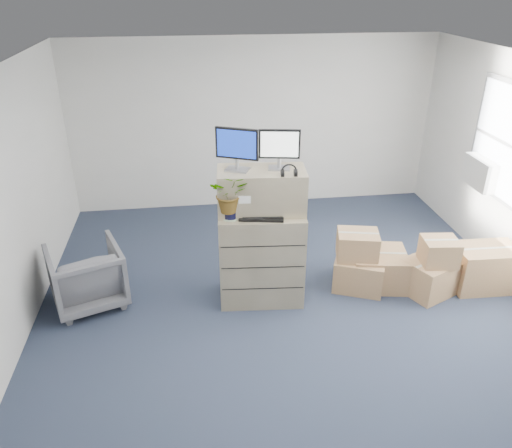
# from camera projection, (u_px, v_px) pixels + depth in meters

# --- Properties ---
(ground) EXTENTS (7.00, 7.00, 0.00)m
(ground) POSITION_uv_depth(u_px,v_px,m) (294.00, 325.00, 5.77)
(ground) COLOR #232A3F
(ground) RESTS_ON ground
(wall_back) EXTENTS (6.00, 0.02, 2.80)m
(wall_back) POSITION_uv_depth(u_px,v_px,m) (254.00, 124.00, 8.24)
(wall_back) COLOR silver
(wall_back) RESTS_ON ground
(ac_unit) EXTENTS (0.24, 0.60, 0.40)m
(ac_unit) POSITION_uv_depth(u_px,v_px,m) (482.00, 173.00, 6.82)
(ac_unit) COLOR white
(ac_unit) RESTS_ON wall_right
(filing_cabinet_lower) EXTENTS (1.05, 0.69, 1.17)m
(filing_cabinet_lower) POSITION_uv_depth(u_px,v_px,m) (261.00, 256.00, 6.03)
(filing_cabinet_lower) COLOR gray
(filing_cabinet_lower) RESTS_ON ground
(filing_cabinet_upper) EXTENTS (1.04, 0.58, 0.50)m
(filing_cabinet_upper) POSITION_uv_depth(u_px,v_px,m) (261.00, 191.00, 5.71)
(filing_cabinet_upper) COLOR gray
(filing_cabinet_upper) RESTS_ON filing_cabinet_lower
(monitor_left) EXTENTS (0.46, 0.27, 0.48)m
(monitor_left) POSITION_uv_depth(u_px,v_px,m) (237.00, 147.00, 5.46)
(monitor_left) COLOR #99999E
(monitor_left) RESTS_ON filing_cabinet_upper
(monitor_right) EXTENTS (0.46, 0.21, 0.45)m
(monitor_right) POSITION_uv_depth(u_px,v_px,m) (279.00, 147.00, 5.51)
(monitor_right) COLOR #99999E
(monitor_right) RESTS_ON filing_cabinet_upper
(headphones) EXTENTS (0.18, 0.03, 0.18)m
(headphones) POSITION_uv_depth(u_px,v_px,m) (289.00, 171.00, 5.42)
(headphones) COLOR black
(headphones) RESTS_ON filing_cabinet_upper
(keyboard) EXTENTS (0.54, 0.30, 0.03)m
(keyboard) POSITION_uv_depth(u_px,v_px,m) (261.00, 217.00, 5.63)
(keyboard) COLOR black
(keyboard) RESTS_ON filing_cabinet_lower
(mouse) EXTENTS (0.11, 0.07, 0.04)m
(mouse) POSITION_uv_depth(u_px,v_px,m) (294.00, 214.00, 5.67)
(mouse) COLOR silver
(mouse) RESTS_ON filing_cabinet_lower
(water_bottle) EXTENTS (0.08, 0.08, 0.29)m
(water_bottle) POSITION_uv_depth(u_px,v_px,m) (268.00, 199.00, 5.75)
(water_bottle) COLOR gray
(water_bottle) RESTS_ON filing_cabinet_lower
(phone_dock) EXTENTS (0.07, 0.06, 0.15)m
(phone_dock) POSITION_uv_depth(u_px,v_px,m) (261.00, 208.00, 5.76)
(phone_dock) COLOR silver
(phone_dock) RESTS_ON filing_cabinet_lower
(external_drive) EXTENTS (0.23, 0.17, 0.07)m
(external_drive) POSITION_uv_depth(u_px,v_px,m) (287.00, 205.00, 5.87)
(external_drive) COLOR black
(external_drive) RESTS_ON filing_cabinet_lower
(tissue_box) EXTENTS (0.29, 0.19, 0.10)m
(tissue_box) POSITION_uv_depth(u_px,v_px,m) (291.00, 198.00, 5.84)
(tissue_box) COLOR #398CC5
(tissue_box) RESTS_ON external_drive
(potted_plant) EXTENTS (0.50, 0.53, 0.44)m
(potted_plant) POSITION_uv_depth(u_px,v_px,m) (230.00, 198.00, 5.52)
(potted_plant) COLOR #A6BE99
(potted_plant) RESTS_ON filing_cabinet_lower
(office_chair) EXTENTS (1.03, 1.00, 0.84)m
(office_chair) POSITION_uv_depth(u_px,v_px,m) (86.00, 273.00, 5.99)
(office_chair) COLOR slate
(office_chair) RESTS_ON ground
(cardboard_boxes) EXTENTS (2.37, 1.01, 0.78)m
(cardboard_boxes) POSITION_uv_depth(u_px,v_px,m) (417.00, 267.00, 6.34)
(cardboard_boxes) COLOR #A26F4E
(cardboard_boxes) RESTS_ON ground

